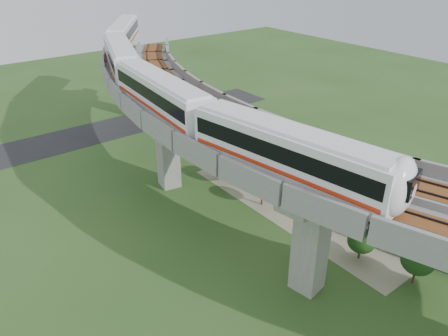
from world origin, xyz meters
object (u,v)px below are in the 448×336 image
(car_red, at_px, (336,168))
(metro_train, at_px, (160,73))
(car_dark, at_px, (274,180))
(car_white, at_px, (382,219))

(car_red, bearing_deg, metro_train, -176.34)
(car_red, bearing_deg, car_dark, -158.90)
(metro_train, height_order, car_dark, metro_train)
(car_white, xyz_separation_m, car_dark, (-2.71, 12.15, -0.05))
(car_white, distance_m, car_red, 10.84)
(car_white, height_order, car_red, car_white)
(car_white, xyz_separation_m, car_red, (4.95, 9.64, -0.04))
(metro_train, relative_size, car_dark, 13.76)
(metro_train, relative_size, car_white, 14.88)
(car_dark, bearing_deg, car_white, -173.92)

